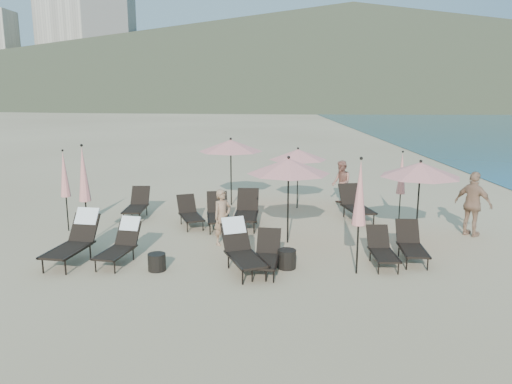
{
  "coord_description": "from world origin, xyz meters",
  "views": [
    {
      "loc": [
        -1.07,
        -11.6,
        4.23
      ],
      "look_at": [
        -0.91,
        3.5,
        1.1
      ],
      "focal_mm": 35.0,
      "sensor_mm": 36.0,
      "label": 1
    }
  ],
  "objects_px": {
    "lounger_0": "(75,239)",
    "beachgoer_b": "(341,183)",
    "lounger_2": "(241,248)",
    "lounger_10": "(356,204)",
    "umbrella_open_3": "(298,154)",
    "beachgoer_a": "(222,217)",
    "side_table_0": "(157,262)",
    "lounger_5": "(411,244)",
    "umbrella_closed_2": "(64,175)",
    "umbrella_open_0": "(289,166)",
    "side_table_1": "(287,259)",
    "lounger_9": "(247,210)",
    "umbrella_closed_3": "(84,175)",
    "lounger_3": "(266,254)",
    "lounger_7": "(190,213)",
    "beachgoer_c": "(473,204)",
    "umbrella_closed_0": "(360,193)",
    "lounger_6": "(137,204)",
    "lounger_4": "(382,249)",
    "umbrella_open_1": "(420,170)",
    "umbrella_closed_1": "(402,174)",
    "lounger_8": "(218,212)",
    "lounger_1": "(121,243)",
    "umbrella_open_2": "(231,146)"
  },
  "relations": [
    {
      "from": "lounger_6",
      "to": "side_table_1",
      "type": "relative_size",
      "value": 3.61
    },
    {
      "from": "umbrella_closed_0",
      "to": "side_table_1",
      "type": "distance_m",
      "value": 2.36
    },
    {
      "from": "lounger_5",
      "to": "side_table_1",
      "type": "height_order",
      "value": "lounger_5"
    },
    {
      "from": "umbrella_open_3",
      "to": "lounger_0",
      "type": "bearing_deg",
      "value": -137.46
    },
    {
      "from": "lounger_6",
      "to": "lounger_7",
      "type": "height_order",
      "value": "lounger_6"
    },
    {
      "from": "umbrella_open_3",
      "to": "side_table_1",
      "type": "distance_m",
      "value": 6.47
    },
    {
      "from": "lounger_9",
      "to": "umbrella_closed_3",
      "type": "distance_m",
      "value": 4.96
    },
    {
      "from": "lounger_3",
      "to": "umbrella_closed_0",
      "type": "height_order",
      "value": "umbrella_closed_0"
    },
    {
      "from": "lounger_0",
      "to": "beachgoer_b",
      "type": "bearing_deg",
      "value": 49.08
    },
    {
      "from": "lounger_8",
      "to": "lounger_7",
      "type": "bearing_deg",
      "value": 161.85
    },
    {
      "from": "lounger_6",
      "to": "lounger_9",
      "type": "height_order",
      "value": "lounger_9"
    },
    {
      "from": "umbrella_closed_2",
      "to": "umbrella_closed_3",
      "type": "height_order",
      "value": "umbrella_closed_3"
    },
    {
      "from": "umbrella_open_1",
      "to": "umbrella_closed_1",
      "type": "xyz_separation_m",
      "value": [
        0.08,
        1.89,
        -0.43
      ]
    },
    {
      "from": "side_table_0",
      "to": "beachgoer_a",
      "type": "height_order",
      "value": "beachgoer_a"
    },
    {
      "from": "umbrella_open_0",
      "to": "umbrella_closed_2",
      "type": "height_order",
      "value": "umbrella_closed_2"
    },
    {
      "from": "umbrella_closed_0",
      "to": "beachgoer_b",
      "type": "distance_m",
      "value": 7.18
    },
    {
      "from": "lounger_3",
      "to": "umbrella_open_0",
      "type": "relative_size",
      "value": 0.65
    },
    {
      "from": "umbrella_closed_1",
      "to": "beachgoer_b",
      "type": "bearing_deg",
      "value": 115.42
    },
    {
      "from": "lounger_2",
      "to": "lounger_7",
      "type": "xyz_separation_m",
      "value": [
        -1.69,
        3.92,
        -0.12
      ]
    },
    {
      "from": "umbrella_closed_2",
      "to": "side_table_0",
      "type": "distance_m",
      "value": 4.99
    },
    {
      "from": "umbrella_open_2",
      "to": "umbrella_open_3",
      "type": "distance_m",
      "value": 2.46
    },
    {
      "from": "umbrella_open_3",
      "to": "beachgoer_c",
      "type": "relative_size",
      "value": 1.16
    },
    {
      "from": "lounger_8",
      "to": "lounger_9",
      "type": "relative_size",
      "value": 0.95
    },
    {
      "from": "beachgoer_a",
      "to": "lounger_8",
      "type": "bearing_deg",
      "value": 58.5
    },
    {
      "from": "lounger_3",
      "to": "beachgoer_b",
      "type": "relative_size",
      "value": 0.96
    },
    {
      "from": "lounger_3",
      "to": "lounger_8",
      "type": "height_order",
      "value": "lounger_8"
    },
    {
      "from": "lounger_0",
      "to": "lounger_4",
      "type": "height_order",
      "value": "lounger_0"
    },
    {
      "from": "lounger_1",
      "to": "lounger_0",
      "type": "bearing_deg",
      "value": -171.58
    },
    {
      "from": "beachgoer_a",
      "to": "lounger_5",
      "type": "bearing_deg",
      "value": -55.23
    },
    {
      "from": "umbrella_closed_0",
      "to": "side_table_1",
      "type": "height_order",
      "value": "umbrella_closed_0"
    },
    {
      "from": "lounger_2",
      "to": "lounger_10",
      "type": "height_order",
      "value": "lounger_2"
    },
    {
      "from": "beachgoer_a",
      "to": "beachgoer_c",
      "type": "xyz_separation_m",
      "value": [
        7.24,
        0.73,
        0.18
      ]
    },
    {
      "from": "lounger_2",
      "to": "umbrella_closed_2",
      "type": "distance_m",
      "value": 6.4
    },
    {
      "from": "lounger_2",
      "to": "lounger_1",
      "type": "bearing_deg",
      "value": 149.65
    },
    {
      "from": "lounger_8",
      "to": "umbrella_closed_2",
      "type": "relative_size",
      "value": 0.72
    },
    {
      "from": "lounger_7",
      "to": "beachgoer_c",
      "type": "relative_size",
      "value": 0.86
    },
    {
      "from": "lounger_8",
      "to": "umbrella_closed_1",
      "type": "xyz_separation_m",
      "value": [
        5.71,
        0.18,
        1.18
      ]
    },
    {
      "from": "lounger_5",
      "to": "umbrella_closed_1",
      "type": "relative_size",
      "value": 0.68
    },
    {
      "from": "lounger_9",
      "to": "umbrella_open_3",
      "type": "distance_m",
      "value": 3.33
    },
    {
      "from": "umbrella_open_3",
      "to": "beachgoer_c",
      "type": "height_order",
      "value": "umbrella_open_3"
    },
    {
      "from": "umbrella_closed_0",
      "to": "umbrella_closed_1",
      "type": "distance_m",
      "value": 4.77
    },
    {
      "from": "lounger_0",
      "to": "side_table_0",
      "type": "xyz_separation_m",
      "value": [
        2.16,
        -0.74,
        -0.36
      ]
    },
    {
      "from": "lounger_5",
      "to": "lounger_6",
      "type": "xyz_separation_m",
      "value": [
        -7.83,
        4.34,
        0.02
      ]
    },
    {
      "from": "umbrella_open_0",
      "to": "lounger_1",
      "type": "bearing_deg",
      "value": -160.44
    },
    {
      "from": "umbrella_open_3",
      "to": "beachgoer_a",
      "type": "height_order",
      "value": "umbrella_open_3"
    },
    {
      "from": "lounger_5",
      "to": "umbrella_open_3",
      "type": "height_order",
      "value": "umbrella_open_3"
    },
    {
      "from": "umbrella_closed_3",
      "to": "side_table_0",
      "type": "xyz_separation_m",
      "value": [
        2.35,
        -2.25,
        -1.72
      ]
    },
    {
      "from": "lounger_5",
      "to": "umbrella_closed_2",
      "type": "height_order",
      "value": "umbrella_closed_2"
    },
    {
      "from": "umbrella_open_0",
      "to": "side_table_1",
      "type": "xyz_separation_m",
      "value": [
        -0.17,
        -2.04,
        -1.94
      ]
    },
    {
      "from": "lounger_4",
      "to": "umbrella_open_0",
      "type": "xyz_separation_m",
      "value": [
        -2.18,
        1.8,
        1.77
      ]
    }
  ]
}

